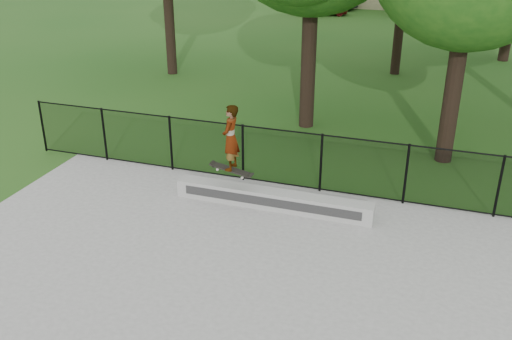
# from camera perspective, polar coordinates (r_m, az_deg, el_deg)

# --- Properties ---
(grind_ledge) EXTENTS (4.65, 0.40, 0.43)m
(grind_ledge) POSITION_cam_1_polar(r_m,az_deg,el_deg) (13.15, 1.66, -2.96)
(grind_ledge) COLOR #B7B8B3
(grind_ledge) RESTS_ON concrete_slab
(car_a) EXTENTS (3.72, 2.42, 1.18)m
(car_a) POSITION_cam_1_polar(r_m,az_deg,el_deg) (39.53, 6.58, 16.00)
(car_a) COLOR maroon
(car_a) RESTS_ON ground
(car_b) EXTENTS (3.60, 2.43, 1.22)m
(car_b) POSITION_cam_1_polar(r_m,az_deg,el_deg) (42.33, 7.53, 16.53)
(car_b) COLOR black
(car_b) RESTS_ON ground
(car_c) EXTENTS (4.10, 1.86, 1.28)m
(car_c) POSITION_cam_1_polar(r_m,az_deg,el_deg) (40.00, 17.03, 15.31)
(car_c) COLOR #9DA5B2
(car_c) RESTS_ON ground
(skater_airborne) EXTENTS (0.83, 0.56, 1.68)m
(skater_airborne) POSITION_cam_1_polar(r_m,az_deg,el_deg) (12.73, -2.55, 3.08)
(skater_airborne) COLOR black
(skater_airborne) RESTS_ON ground
(chainlink_fence) EXTENTS (16.06, 0.06, 1.50)m
(chainlink_fence) POSITION_cam_1_polar(r_m,az_deg,el_deg) (13.79, 6.51, 0.71)
(chainlink_fence) COLOR black
(chainlink_fence) RESTS_ON concrete_slab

